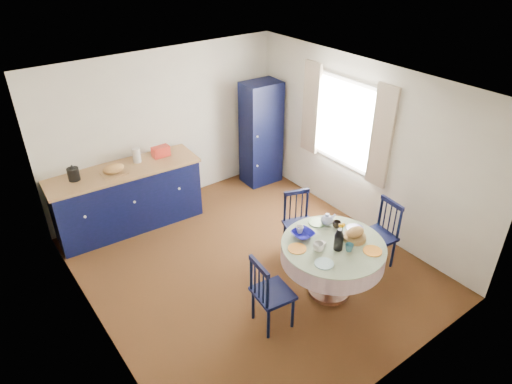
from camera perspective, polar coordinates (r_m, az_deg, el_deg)
floor at (r=6.31m, az=-0.76°, el=-9.26°), size 4.50×4.50×0.00m
ceiling at (r=5.08m, az=-0.95°, el=12.90°), size 4.50×4.50×0.00m
wall_back at (r=7.35m, az=-11.29°, el=7.67°), size 4.00×0.02×2.50m
wall_left at (r=4.90m, az=-20.29°, el=-6.46°), size 0.02×4.50×2.50m
wall_right at (r=6.82m, az=12.96°, el=5.63°), size 0.02×4.50×2.50m
window at (r=6.86m, az=11.10°, el=8.49°), size 0.10×1.74×1.45m
kitchen_counter at (r=7.09m, az=-15.77°, el=-0.62°), size 2.23×0.82×1.22m
pantry_cabinet at (r=7.92m, az=0.64°, el=7.30°), size 0.65×0.48×1.81m
dining_table at (r=5.61m, az=9.60°, el=-7.41°), size 1.25×1.25×1.03m
chair_left at (r=5.22m, az=1.74°, el=-12.47°), size 0.45×0.47×0.95m
chair_far at (r=6.35m, az=5.40°, el=-3.87°), size 0.51×0.50×0.91m
chair_right at (r=6.30m, az=15.20°, el=-5.07°), size 0.45×0.46×0.95m
mug_a at (r=5.37m, az=7.82°, el=-6.81°), size 0.13×0.13×0.10m
mug_b at (r=5.43m, az=11.57°, el=-6.84°), size 0.10×0.10×0.09m
mug_c at (r=5.80m, az=10.06°, el=-4.02°), size 0.11×0.11×0.09m
mug_d at (r=5.64m, az=5.47°, el=-4.71°), size 0.10×0.10×0.09m
cobalt_bowl at (r=5.59m, az=5.87°, el=-5.27°), size 0.26×0.26×0.06m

